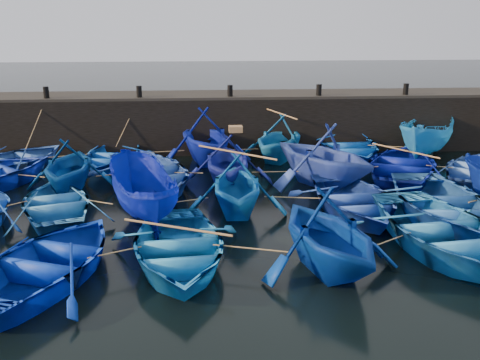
{
  "coord_description": "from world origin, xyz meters",
  "views": [
    {
      "loc": [
        -1.21,
        -14.19,
        6.13
      ],
      "look_at": [
        0.0,
        3.2,
        0.7
      ],
      "focal_mm": 40.0,
      "sensor_mm": 36.0,
      "label": 1
    }
  ],
  "objects": [
    {
      "name": "quay_top",
      "position": [
        0.0,
        10.5,
        2.56
      ],
      "size": [
        26.0,
        2.5,
        0.12
      ],
      "primitive_type": "cube",
      "color": "black",
      "rests_on": "quay_wall"
    },
    {
      "name": "boat_4",
      "position": [
        5.16,
        8.48,
        0.55
      ],
      "size": [
        3.94,
        5.39,
        1.09
      ],
      "primitive_type": "imported",
      "rotation": [
        0.0,
        0.0,
        0.03
      ],
      "color": "#094095",
      "rests_on": "ground"
    },
    {
      "name": "wooden_crate",
      "position": [
        -0.06,
        4.63,
        2.18
      ],
      "size": [
        0.49,
        0.39,
        0.21
      ],
      "primitive_type": "cube",
      "color": "olive",
      "rests_on": "boat_9"
    },
    {
      "name": "boat_12",
      "position": [
        9.11,
        4.67,
        0.47
      ],
      "size": [
        5.13,
        5.52,
        0.93
      ],
      "primitive_type": "imported",
      "rotation": [
        0.0,
        0.0,
        2.57
      ],
      "color": "blue",
      "rests_on": "ground"
    },
    {
      "name": "boat_17",
      "position": [
        3.5,
        1.52,
        0.51
      ],
      "size": [
        3.94,
        5.19,
        1.01
      ],
      "primitive_type": "imported",
      "rotation": [
        0.0,
        0.0,
        0.1
      ],
      "color": "navy",
      "rests_on": "ground"
    },
    {
      "name": "boat_10",
      "position": [
        3.18,
        4.6,
        1.2
      ],
      "size": [
        5.86,
        6.0,
        2.4
      ],
      "primitive_type": "imported",
      "rotation": [
        0.0,
        0.0,
        3.76
      ],
      "color": "#2842A0",
      "rests_on": "ground"
    },
    {
      "name": "quay_wall",
      "position": [
        0.0,
        10.5,
        1.25
      ],
      "size": [
        26.0,
        2.5,
        2.5
      ],
      "primitive_type": "cube",
      "color": "black",
      "rests_on": "ground"
    },
    {
      "name": "boat_7",
      "position": [
        -6.01,
        4.5,
        1.0
      ],
      "size": [
        3.31,
        3.83,
        2.0
      ],
      "primitive_type": "imported",
      "rotation": [
        0.0,
        0.0,
        3.15
      ],
      "color": "navy",
      "rests_on": "ground"
    },
    {
      "name": "loose_oars",
      "position": [
        1.58,
        3.33,
        1.58
      ],
      "size": [
        10.61,
        11.99,
        1.1
      ],
      "color": "#99724C",
      "rests_on": "ground"
    },
    {
      "name": "boat_23",
      "position": [
        1.76,
        -2.35,
        1.07
      ],
      "size": [
        4.48,
        4.86,
        2.14
      ],
      "primitive_type": "imported",
      "rotation": [
        0.0,
        0.0,
        0.28
      ],
      "color": "navy",
      "rests_on": "ground"
    },
    {
      "name": "boat_22",
      "position": [
        -1.93,
        -1.77,
        0.51
      ],
      "size": [
        3.96,
        5.21,
        1.02
      ],
      "primitive_type": "imported",
      "rotation": [
        0.0,
        0.0,
        0.09
      ],
      "color": "blue",
      "rests_on": "ground"
    },
    {
      "name": "boat_8",
      "position": [
        -3.21,
        4.77,
        0.57
      ],
      "size": [
        5.79,
        6.59,
        1.14
      ],
      "primitive_type": "imported",
      "rotation": [
        0.0,
        0.0,
        0.42
      ],
      "color": "#254CA2",
      "rests_on": "ground"
    },
    {
      "name": "bollard_2",
      "position": [
        0.0,
        9.6,
        2.87
      ],
      "size": [
        0.24,
        0.24,
        0.5
      ],
      "primitive_type": "cylinder",
      "color": "black",
      "rests_on": "quay_top"
    },
    {
      "name": "bollard_3",
      "position": [
        4.0,
        9.6,
        2.87
      ],
      "size": [
        0.24,
        0.24,
        0.5
      ],
      "primitive_type": "cylinder",
      "color": "black",
      "rests_on": "quay_top"
    },
    {
      "name": "mooring_ropes",
      "position": [
        -0.0,
        4.95,
        0.87
      ],
      "size": [
        17.41,
        12.07,
        2.1
      ],
      "color": "tan",
      "rests_on": "ground"
    },
    {
      "name": "boat_9",
      "position": [
        -0.36,
        4.63,
        1.04
      ],
      "size": [
        3.4,
        3.95,
        2.07
      ],
      "primitive_type": "imported",
      "rotation": [
        0.0,
        0.0,
        3.14
      ],
      "color": "navy",
      "rests_on": "ground"
    },
    {
      "name": "bollard_0",
      "position": [
        -8.0,
        9.6,
        2.87
      ],
      "size": [
        0.24,
        0.24,
        0.5
      ],
      "primitive_type": "cylinder",
      "color": "black",
      "rests_on": "quay_top"
    },
    {
      "name": "boat_21",
      "position": [
        -4.94,
        -2.34,
        0.52
      ],
      "size": [
        5.07,
        5.9,
        1.03
      ],
      "primitive_type": "imported",
      "rotation": [
        0.0,
        0.0,
        2.78
      ],
      "color": "#0325A4",
      "rests_on": "ground"
    },
    {
      "name": "bollard_4",
      "position": [
        8.0,
        9.6,
        2.87
      ],
      "size": [
        0.24,
        0.24,
        0.5
      ],
      "primitive_type": "cylinder",
      "color": "black",
      "rests_on": "quay_top"
    },
    {
      "name": "boat_2",
      "position": [
        -1.15,
        8.08,
        1.19
      ],
      "size": [
        4.84,
        5.29,
        2.37
      ],
      "primitive_type": "imported",
      "rotation": [
        0.0,
        0.0,
        0.24
      ],
      "color": "#091AA2",
      "rests_on": "ground"
    },
    {
      "name": "boat_14",
      "position": [
        -5.86,
        1.93,
        0.45
      ],
      "size": [
        4.3,
        5.1,
        0.9
      ],
      "primitive_type": "imported",
      "rotation": [
        0.0,
        0.0,
        3.45
      ],
      "color": "#2366B7",
      "rests_on": "ground"
    },
    {
      "name": "boat_1",
      "position": [
        -5.07,
        7.75,
        0.46
      ],
      "size": [
        3.68,
        4.77,
        0.92
      ],
      "primitive_type": "imported",
      "rotation": [
        0.0,
        0.0,
        -0.12
      ],
      "color": "#0B43AE",
      "rests_on": "ground"
    },
    {
      "name": "ground",
      "position": [
        0.0,
        0.0,
        0.0
      ],
      "size": [
        120.0,
        120.0,
        0.0
      ],
      "primitive_type": "plane",
      "color": "black",
      "rests_on": "ground"
    },
    {
      "name": "boat_18",
      "position": [
        6.04,
        0.86,
        0.57
      ],
      "size": [
        4.25,
        5.74,
        1.15
      ],
      "primitive_type": "imported",
      "rotation": [
        0.0,
        0.0,
        -0.05
      ],
      "color": "#1C4F95",
      "rests_on": "ground"
    },
    {
      "name": "boat_24",
      "position": [
        5.14,
        -1.36,
        0.59
      ],
      "size": [
        4.76,
        6.17,
        1.18
      ],
      "primitive_type": "imported",
      "rotation": [
        0.0,
        0.0,
        0.13
      ],
      "color": "blue",
      "rests_on": "ground"
    },
    {
      "name": "boat_11",
      "position": [
        6.42,
        5.08,
        0.56
      ],
      "size": [
        5.75,
        6.53,
        1.12
      ],
      "primitive_type": "imported",
      "rotation": [
        0.0,
        0.0,
        2.72
      ],
      "color": "#000B72",
      "rests_on": "ground"
    },
    {
      "name": "boat_16",
      "position": [
        -0.21,
        1.85,
        1.0
      ],
      "size": [
        3.37,
        3.88,
        1.99
      ],
      "primitive_type": "imported",
      "rotation": [
        0.0,
        0.0,
        -0.03
      ],
      "color": "blue",
      "rests_on": "ground"
    },
    {
      "name": "boat_15",
      "position": [
        -3.14,
        1.47,
        0.89
      ],
      "size": [
        3.06,
        4.94,
        1.79
      ],
      "primitive_type": "imported",
      "rotation": [
        0.0,
        0.0,
        3.45
      ],
      "color": "#04148F",
      "rests_on": "ground"
    },
    {
      "name": "boat_5",
      "position": [
        8.55,
        7.99,
        0.98
      ],
      "size": [
        4.44,
        5.23,
        1.95
      ],
      "primitive_type": "imported",
      "rotation": [
        0.0,
        0.0,
        -0.61
      ],
      "color": "blue",
      "rests_on": "ground"
    },
    {
      "name": "bollard_1",
      "position": [
        -4.0,
        9.6,
        2.87
      ],
      "size": [
        0.24,
        0.24,
        0.5
      ],
      "primitive_type": "cylinder",
      "color": "black",
      "rests_on": "quay_top"
    },
    {
      "name": "boat_0",
      "position": [
        -8.81,
        7.21,
        0.5
      ],
      "size": [
        5.44,
        5.86,
        0.99
      ],
      "primitive_type": "imported",
      "rotation": [
        0.0,
        0.0,
        2.57
      ],
      "color": "#20458E",
      "rests_on": "ground"
    },
    {
      "name": "boat_3",
      "position": [
        2.03,
        8.14,
        1.03
      ],
      "size": [
        4.88,
        5.08,
        2.06
      ],
      "primitive_type": "imported",
      "rotation": [
        0.0,
        0.0,
        -0.52
      ],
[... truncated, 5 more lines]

